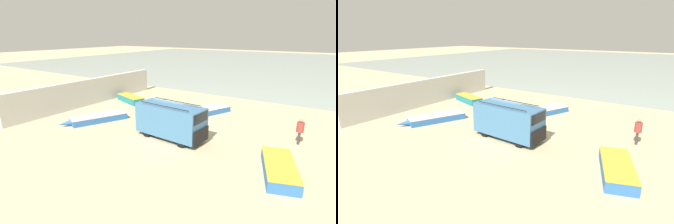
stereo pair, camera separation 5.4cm
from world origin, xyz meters
TOP-DOWN VIEW (x-y plane):
  - ground_plane at (0.00, 0.00)m, footprint 200.00×200.00m
  - sea_water at (0.00, 52.00)m, footprint 120.00×80.00m
  - harbor_wall at (-11.05, 1.00)m, footprint 0.50×17.71m
  - parked_van at (0.82, -2.04)m, footprint 5.04×2.23m
  - fishing_rowboat_0 at (0.46, 5.17)m, footprint 2.97×4.48m
  - fishing_rowboat_1 at (-6.26, -2.47)m, footprint 3.21×5.44m
  - fishing_rowboat_2 at (8.17, -2.83)m, footprint 2.74×4.92m
  - fishing_rowboat_3 at (-8.45, 3.94)m, footprint 4.44×2.37m
  - fisherman_0 at (8.39, 1.86)m, footprint 0.46×0.46m
  - fisherman_1 at (-2.18, 1.50)m, footprint 0.47×0.47m

SIDE VIEW (x-z plane):
  - ground_plane at x=0.00m, z-range 0.00..0.00m
  - sea_water at x=0.00m, z-range 0.00..0.01m
  - fishing_rowboat_0 at x=0.46m, z-range 0.00..0.52m
  - fishing_rowboat_1 at x=-6.26m, z-range 0.00..0.53m
  - fishing_rowboat_2 at x=8.17m, z-range 0.00..0.64m
  - fishing_rowboat_3 at x=-8.45m, z-range 0.00..0.69m
  - fisherman_0 at x=8.39m, z-range 0.17..1.91m
  - fisherman_1 at x=-2.18m, z-range 0.17..1.95m
  - parked_van at x=0.82m, z-range 0.05..2.55m
  - harbor_wall at x=-11.05m, z-range 0.00..2.62m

